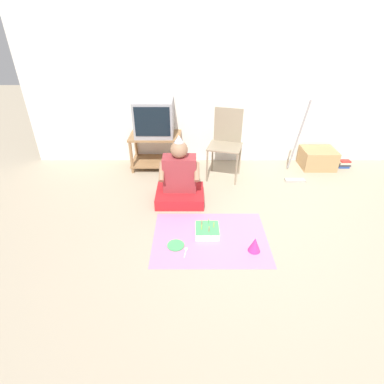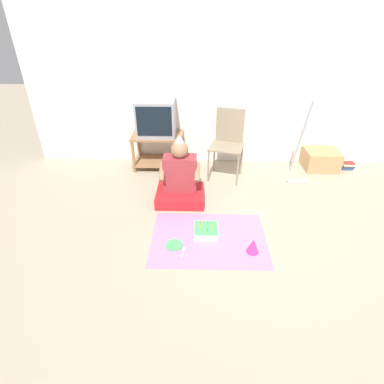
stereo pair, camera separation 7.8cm
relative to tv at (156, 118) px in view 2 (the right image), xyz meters
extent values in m
plane|color=tan|center=(1.28, -1.86, -0.77)|extent=(16.00, 16.00, 0.00)
cube|color=white|center=(1.28, 0.27, 0.50)|extent=(6.40, 0.06, 2.55)
cube|color=#997047|center=(0.00, 0.00, -0.27)|extent=(0.75, 0.48, 0.03)
cube|color=#997047|center=(0.00, 0.00, -0.68)|extent=(0.75, 0.48, 0.02)
cylinder|color=#997047|center=(-0.34, -0.21, -0.51)|extent=(0.04, 0.04, 0.52)
cylinder|color=#997047|center=(0.34, -0.21, -0.51)|extent=(0.04, 0.04, 0.52)
cylinder|color=#997047|center=(-0.34, 0.21, -0.51)|extent=(0.04, 0.04, 0.52)
cylinder|color=#997047|center=(0.34, 0.21, -0.51)|extent=(0.04, 0.04, 0.52)
cube|color=#99999E|center=(0.00, 0.00, 0.00)|extent=(0.54, 0.46, 0.50)
cube|color=black|center=(0.00, -0.23, 0.01)|extent=(0.48, 0.01, 0.40)
cube|color=gray|center=(0.99, -0.35, -0.29)|extent=(0.53, 0.50, 0.02)
cube|color=gray|center=(1.04, -0.17, -0.05)|extent=(0.38, 0.12, 0.48)
cylinder|color=gray|center=(0.75, -0.47, -0.53)|extent=(0.02, 0.02, 0.48)
cylinder|color=gray|center=(1.14, -0.58, -0.53)|extent=(0.02, 0.02, 0.48)
cylinder|color=gray|center=(0.85, -0.13, -0.53)|extent=(0.02, 0.02, 0.48)
cylinder|color=gray|center=(1.24, -0.23, -0.53)|extent=(0.02, 0.02, 0.48)
cube|color=tan|center=(2.47, 0.00, -0.63)|extent=(0.49, 0.42, 0.28)
cube|color=#B2ADA3|center=(2.01, -0.47, -0.76)|extent=(0.28, 0.09, 0.03)
cylinder|color=#B7B7BC|center=(2.01, -0.28, -0.18)|extent=(0.03, 0.40, 1.12)
cube|color=#284793|center=(2.89, -0.02, -0.76)|extent=(0.16, 0.12, 0.03)
cube|color=#333338|center=(2.89, -0.02, -0.73)|extent=(0.18, 0.11, 0.03)
cube|color=beige|center=(2.90, -0.02, -0.70)|extent=(0.16, 0.11, 0.03)
cube|color=#B72D28|center=(2.90, -0.02, -0.67)|extent=(0.15, 0.10, 0.02)
cube|color=red|center=(0.39, -0.98, -0.70)|extent=(0.59, 0.50, 0.14)
cube|color=#993338|center=(0.39, -0.93, -0.41)|extent=(0.41, 0.23, 0.44)
sphere|color=#9E7556|center=(0.39, -0.93, -0.09)|extent=(0.21, 0.21, 0.21)
cone|color=silver|center=(0.39, -0.93, 0.04)|extent=(0.11, 0.11, 0.09)
cylinder|color=#9E7556|center=(0.18, -1.03, -0.34)|extent=(0.06, 0.24, 0.19)
cylinder|color=#9E7556|center=(0.60, -1.03, -0.34)|extent=(0.06, 0.24, 0.19)
cube|color=pink|center=(0.73, -1.73, -0.77)|extent=(1.21, 0.90, 0.01)
cube|color=white|center=(0.70, -1.67, -0.72)|extent=(0.25, 0.25, 0.08)
cube|color=#4CB266|center=(0.70, -1.67, -0.68)|extent=(0.25, 0.25, 0.01)
cylinder|color=yellow|center=(0.77, -1.66, -0.65)|extent=(0.01, 0.01, 0.06)
sphere|color=#FFCC4C|center=(0.77, -1.66, -0.62)|extent=(0.01, 0.01, 0.01)
cylinder|color=#66C666|center=(0.72, -1.60, -0.65)|extent=(0.01, 0.01, 0.06)
sphere|color=#FFCC4C|center=(0.72, -1.60, -0.62)|extent=(0.01, 0.01, 0.01)
cylinder|color=#EA4C4C|center=(0.65, -1.63, -0.65)|extent=(0.01, 0.01, 0.06)
sphere|color=#FFCC4C|center=(0.65, -1.63, -0.62)|extent=(0.01, 0.01, 0.01)
cylinder|color=yellow|center=(0.64, -1.70, -0.65)|extent=(0.01, 0.01, 0.06)
sphere|color=#FFCC4C|center=(0.64, -1.70, -0.62)|extent=(0.01, 0.01, 0.01)
cylinder|color=#EA4C4C|center=(0.72, -1.74, -0.65)|extent=(0.01, 0.01, 0.06)
sphere|color=#FFCC4C|center=(0.72, -1.74, -0.62)|extent=(0.01, 0.01, 0.01)
cone|color=#CC338C|center=(1.17, -1.93, -0.69)|extent=(0.13, 0.13, 0.16)
cylinder|color=#4CB266|center=(0.38, -1.85, -0.76)|extent=(0.18, 0.18, 0.01)
ellipsoid|color=white|center=(0.48, -1.91, -0.76)|extent=(0.04, 0.05, 0.01)
cube|color=white|center=(0.47, -1.98, -0.76)|extent=(0.03, 0.10, 0.01)
camera|label=1|loc=(0.54, -4.21, 1.29)|focal=28.00mm
camera|label=2|loc=(0.62, -4.21, 1.29)|focal=28.00mm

